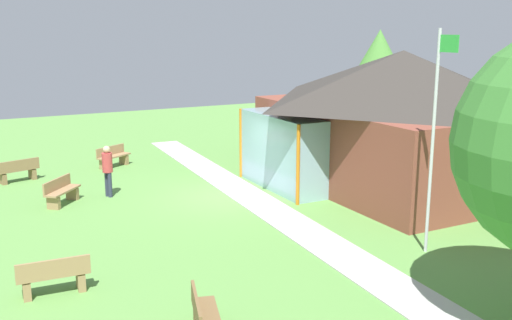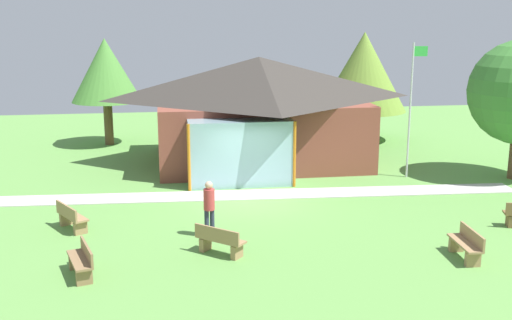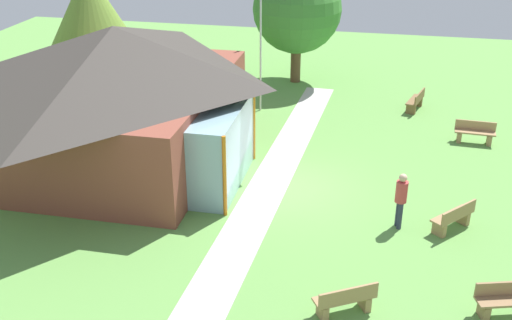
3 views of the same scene
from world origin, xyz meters
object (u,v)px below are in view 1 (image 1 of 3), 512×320
Objects in this scene: bench_mid_left at (113,157)px; visitor_strolling_lawn at (108,167)px; pavilion at (396,116)px; flagpole at (434,133)px; bench_lawn_far_right at (204,319)px; bench_front_center at (61,192)px; bench_front_left at (18,171)px; bench_front_right at (54,277)px; tree_behind_pavilion_left at (379,63)px.

bench_mid_left is 4.47m from visitor_strolling_lawn.
flagpole is (5.73, -3.77, 0.58)m from pavilion.
bench_lawn_far_right is at bearing -78.42° from flagpole.
bench_front_center is at bearing 78.29° from visitor_strolling_lawn.
bench_front_right is at bearing -108.56° from bench_front_left.
bench_mid_left is at bearing -4.84° from bench_front_left.
flagpole is 9.33m from bench_front_right.
tree_behind_pavilion_left reaches higher than bench_front_right.
bench_mid_left is 5.23m from bench_front_center.
tree_behind_pavilion_left reaches higher than pavilion.
visitor_strolling_lawn is at bearing -107.19° from pavilion.
bench_front_left is 3.78m from bench_front_center.
bench_lawn_far_right is at bearing -99.18° from bench_front_left.
bench_mid_left is 14.48m from bench_lawn_far_right.
bench_front_left is at bearing -18.89° from bench_mid_left.
bench_lawn_far_right is at bearing 46.02° from bench_front_center.
bench_lawn_far_right is at bearing -53.03° from bench_front_right.
bench_front_left and bench_lawn_far_right have the same top height.
bench_front_left is 0.90× the size of visitor_strolling_lawn.
flagpole is 14.05m from bench_mid_left.
bench_front_left is (0.76, -3.70, 0.00)m from bench_mid_left.
tree_behind_pavilion_left is (-12.85, 8.70, 0.78)m from flagpole.
flagpole reaches higher than bench_front_center.
bench_front_right is at bearing 39.39° from bench_mid_left.
tree_behind_pavilion_left is at bearing -14.38° from bench_front_left.
bench_front_center is (-8.56, -7.46, -2.66)m from flagpole.
visitor_strolling_lawn is at bearing -74.23° from tree_behind_pavilion_left.
bench_mid_left is (-7.25, -8.45, -2.08)m from pavilion.
tree_behind_pavilion_left is at bearing 35.55° from bench_front_right.
bench_mid_left is 0.87× the size of visitor_strolling_lawn.
flagpole is at bearing 82.35° from bench_front_center.
bench_front_left is 17.43m from tree_behind_pavilion_left.
pavilion is at bearing 146.64° from flagpole.
pavilion reaches higher than bench_lawn_far_right.
tree_behind_pavilion_left reaches higher than bench_front_left.
flagpole is at bearing -163.82° from visitor_strolling_lawn.
pavilion is 6.68× the size of bench_mid_left.
bench_mid_left is at bearing -34.00° from visitor_strolling_lawn.
bench_front_right is (-3.18, -2.12, 0.00)m from bench_lawn_far_right.
bench_lawn_far_right and bench_front_right have the same top height.
flagpole is at bearing 117.85° from bench_lawn_far_right.
visitor_strolling_lawn is at bearing 137.47° from bench_front_center.
visitor_strolling_lawn is 15.43m from tree_behind_pavilion_left.
bench_front_left is 1.10× the size of bench_front_center.
bench_front_center is 6.87m from bench_front_right.
flagpole reaches higher than pavilion.
bench_front_left is at bearing -124.57° from bench_front_center.
flagpole is 15.54m from tree_behind_pavilion_left.
flagpole is 3.19× the size of visitor_strolling_lawn.
flagpole is 3.55× the size of bench_front_left.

